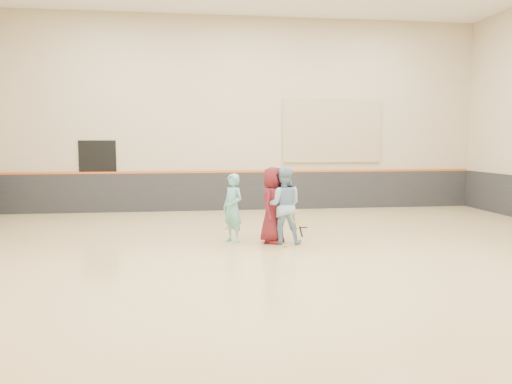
{
  "coord_description": "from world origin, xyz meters",
  "views": [
    {
      "loc": [
        -1.75,
        -9.62,
        2.2
      ],
      "look_at": [
        -0.4,
        0.4,
        1.15
      ],
      "focal_mm": 35.0,
      "sensor_mm": 36.0,
      "label": 1
    }
  ],
  "objects": [
    {
      "name": "room",
      "position": [
        0.0,
        0.0,
        0.81
      ],
      "size": [
        15.04,
        12.04,
        6.22
      ],
      "color": "tan",
      "rests_on": "ground"
    },
    {
      "name": "wainscot_back",
      "position": [
        0.0,
        5.97,
        0.6
      ],
      "size": [
        14.9,
        0.04,
        1.2
      ],
      "primitive_type": "cube",
      "color": "#232326",
      "rests_on": "floor"
    },
    {
      "name": "accent_stripe",
      "position": [
        0.0,
        5.96,
        1.22
      ],
      "size": [
        14.9,
        0.03,
        0.06
      ],
      "primitive_type": "cube",
      "color": "#D85914",
      "rests_on": "wall_back"
    },
    {
      "name": "acoustic_panel",
      "position": [
        2.8,
        5.95,
        2.5
      ],
      "size": [
        3.2,
        0.08,
        2.0
      ],
      "primitive_type": "cube",
      "color": "tan",
      "rests_on": "wall_back"
    },
    {
      "name": "doorway",
      "position": [
        -4.5,
        5.98,
        1.1
      ],
      "size": [
        1.1,
        0.05,
        2.2
      ],
      "primitive_type": "cube",
      "color": "black",
      "rests_on": "floor"
    },
    {
      "name": "girl",
      "position": [
        -0.83,
        0.99,
        0.75
      ],
      "size": [
        0.61,
        0.65,
        1.49
      ],
      "primitive_type": "imported",
      "rotation": [
        0.0,
        0.0,
        -0.94
      ],
      "color": "#6AB9B3",
      "rests_on": "floor"
    },
    {
      "name": "instructor",
      "position": [
        0.23,
        0.74,
        0.82
      ],
      "size": [
        0.9,
        0.75,
        1.64
      ],
      "primitive_type": "imported",
      "rotation": [
        0.0,
        0.0,
        2.97
      ],
      "color": "#8CB5D9",
      "rests_on": "floor"
    },
    {
      "name": "young_man",
      "position": [
        0.01,
        0.84,
        0.82
      ],
      "size": [
        0.87,
        0.95,
        1.64
      ],
      "primitive_type": "imported",
      "rotation": [
        0.0,
        0.0,
        1.01
      ],
      "color": "maroon",
      "rests_on": "floor"
    },
    {
      "name": "held_racket",
      "position": [
        0.48,
        0.49,
        0.6
      ],
      "size": [
        0.35,
        0.35,
        0.67
      ],
      "primitive_type": null,
      "color": "gold",
      "rests_on": "instructor"
    },
    {
      "name": "spare_racket",
      "position": [
        0.82,
        2.41,
        0.08
      ],
      "size": [
        0.69,
        0.69,
        0.16
      ],
      "primitive_type": null,
      "color": "#C6D22E",
      "rests_on": "floor"
    },
    {
      "name": "ball_under_racket",
      "position": [
        0.2,
        0.34,
        0.03
      ],
      "size": [
        0.07,
        0.07,
        0.07
      ],
      "primitive_type": "sphere",
      "color": "#A9C72E",
      "rests_on": "floor"
    },
    {
      "name": "ball_in_hand",
      "position": [
        0.15,
        0.77,
        1.06
      ],
      "size": [
        0.07,
        0.07,
        0.07
      ],
      "primitive_type": "sphere",
      "color": "gold",
      "rests_on": "young_man"
    },
    {
      "name": "ball_beside_spare",
      "position": [
        -0.88,
        2.49,
        0.03
      ],
      "size": [
        0.07,
        0.07,
        0.07
      ],
      "primitive_type": "sphere",
      "color": "gold",
      "rests_on": "floor"
    }
  ]
}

